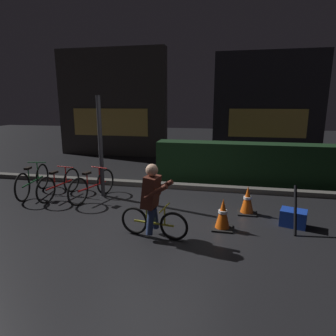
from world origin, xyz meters
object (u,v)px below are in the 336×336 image
traffic_cone_far (247,200)px  parked_bike_center_left (92,186)px  parked_bike_left_mid (59,184)px  closed_umbrella (295,210)px  traffic_cone_near (223,214)px  blue_crate (293,218)px  cyclist (153,200)px  parked_bike_leftmost (33,181)px  street_post (101,147)px

traffic_cone_far → parked_bike_center_left: bearing=177.3°
parked_bike_left_mid → traffic_cone_far: (4.27, -0.15, -0.04)m
traffic_cone_far → closed_umbrella: size_ratio=0.68×
traffic_cone_near → blue_crate: size_ratio=1.28×
cyclist → parked_bike_center_left: bearing=147.5°
traffic_cone_near → blue_crate: 1.32m
blue_crate → closed_umbrella: bearing=-98.4°
parked_bike_left_mid → traffic_cone_near: parked_bike_left_mid is taller
parked_bike_left_mid → traffic_cone_far: parked_bike_left_mid is taller
traffic_cone_near → parked_bike_center_left: bearing=161.3°
parked_bike_leftmost → parked_bike_left_mid: (0.73, -0.04, -0.03)m
parked_bike_leftmost → cyclist: (3.40, -1.56, 0.28)m
street_post → parked_bike_leftmost: size_ratio=1.45×
parked_bike_left_mid → closed_umbrella: size_ratio=1.76×
parked_bike_left_mid → traffic_cone_near: bearing=-97.6°
parked_bike_leftmost → traffic_cone_far: 5.01m
parked_bike_center_left → traffic_cone_near: bearing=-93.9°
street_post → cyclist: (1.73, -1.83, -0.55)m
cyclist → closed_umbrella: size_ratio=1.47×
parked_bike_leftmost → traffic_cone_far: parked_bike_leftmost is taller
street_post → traffic_cone_near: (2.86, -1.30, -0.91)m
parked_bike_left_mid → blue_crate: 5.10m
parked_bike_center_left → traffic_cone_far: bearing=-77.9°
parked_bike_left_mid → closed_umbrella: 5.09m
street_post → blue_crate: (4.11, -0.90, -1.03)m
closed_umbrella → traffic_cone_far: bearing=48.6°
parked_bike_center_left → traffic_cone_far: 3.44m
parked_bike_left_mid → blue_crate: (5.06, -0.59, -0.17)m
parked_bike_left_mid → traffic_cone_near: (3.81, -0.99, -0.05)m
blue_crate → parked_bike_left_mid: bearing=173.3°
street_post → traffic_cone_far: bearing=-7.8°
parked_bike_center_left → cyclist: (1.84, -1.53, 0.30)m
traffic_cone_far → parked_bike_leftmost: bearing=177.8°
street_post → parked_bike_center_left: 0.91m
parked_bike_leftmost → blue_crate: (5.79, -0.63, -0.19)m
parked_bike_left_mid → parked_bike_center_left: (0.83, 0.02, 0.01)m
parked_bike_leftmost → cyclist: cyclist is taller
parked_bike_leftmost → closed_umbrella: bearing=-108.9°
traffic_cone_near → parked_bike_left_mid: bearing=165.4°
street_post → blue_crate: bearing=-12.3°
parked_bike_leftmost → traffic_cone_near: parked_bike_leftmost is taller
parked_bike_center_left → parked_bike_leftmost: bearing=103.8°
street_post → traffic_cone_far: street_post is taller
parked_bike_left_mid → traffic_cone_far: bearing=-85.0°
traffic_cone_near → cyclist: 1.30m
street_post → blue_crate: street_post is taller
blue_crate → closed_umbrella: size_ratio=0.52×
traffic_cone_near → traffic_cone_far: bearing=61.1°
traffic_cone_near → cyclist: bearing=-155.1°
parked_bike_center_left → traffic_cone_far: size_ratio=2.62×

